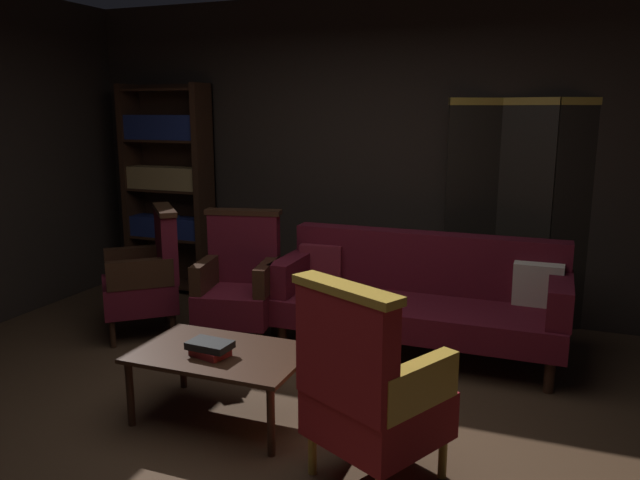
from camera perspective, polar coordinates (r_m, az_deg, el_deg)
The scene contains 11 objects.
ground_plane at distance 3.76m, azimuth -4.58°, elevation -16.76°, with size 10.00×10.00×0.00m, color #3D2819.
back_wall at distance 5.62m, azimuth 6.11°, elevation 7.76°, with size 7.20×0.10×2.80m, color black.
folding_screen at distance 5.35m, azimuth 18.31°, elevation 2.54°, with size 1.25×0.36×1.90m.
bookshelf at distance 6.33m, azimuth -13.82°, elevation 5.12°, with size 0.90×0.32×2.05m.
velvet_couch at distance 4.70m, azimuth 9.18°, elevation -4.92°, with size 2.12×0.78×0.88m.
coffee_table at distance 3.72m, azimuth -9.15°, elevation -10.79°, with size 1.00×0.64×0.42m.
armchair_gilt_accent at distance 3.06m, azimuth 4.57°, elevation -13.55°, with size 0.78×0.78×1.04m.
armchair_wing_left at distance 5.19m, azimuth -15.70°, elevation -3.18°, with size 0.81×0.82×1.04m.
armchair_wing_right at distance 4.82m, azimuth -7.49°, elevation -3.96°, with size 0.68×0.68×1.04m.
book_red_leather at distance 3.65m, azimuth -10.12°, elevation -10.15°, with size 0.20×0.15×0.04m, color maroon.
book_black_cloth at distance 3.64m, azimuth -10.14°, elevation -9.54°, with size 0.25×0.16×0.04m, color black.
Camera 1 is at (1.45, -2.96, 1.80)m, focal length 34.61 mm.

